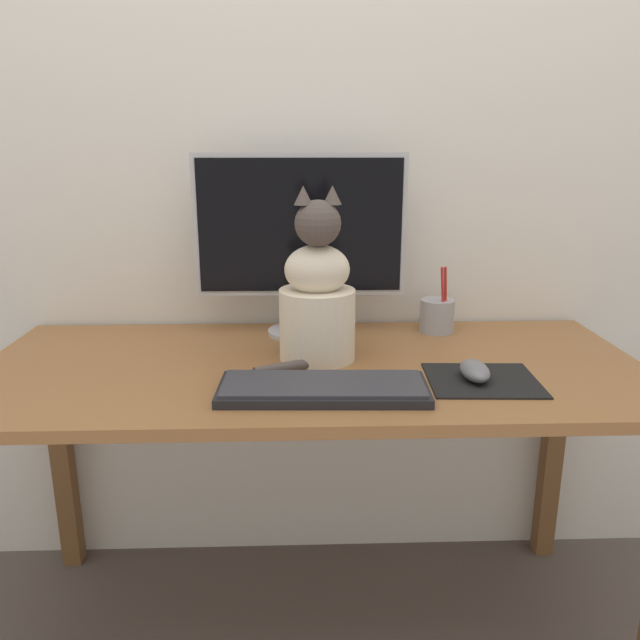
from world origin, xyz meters
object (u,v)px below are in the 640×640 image
at_px(monitor, 300,235).
at_px(computer_mouse_right, 475,371).
at_px(pen_cup, 437,315).
at_px(keyboard, 323,388).
at_px(cat, 317,297).

relative_size(monitor, computer_mouse_right, 4.91).
xyz_separation_m(monitor, pen_cup, (0.35, 0.00, -0.21)).
bearing_deg(keyboard, computer_mouse_right, 12.58).
distance_m(monitor, pen_cup, 0.41).
distance_m(monitor, computer_mouse_right, 0.55).
bearing_deg(pen_cup, computer_mouse_right, -89.71).
relative_size(keyboard, computer_mouse_right, 3.88).
xyz_separation_m(cat, pen_cup, (0.32, 0.20, -0.10)).
height_order(monitor, computer_mouse_right, monitor).
distance_m(computer_mouse_right, cat, 0.37).
distance_m(computer_mouse_right, pen_cup, 0.35).
xyz_separation_m(keyboard, computer_mouse_right, (0.31, 0.06, 0.01)).
relative_size(computer_mouse_right, pen_cup, 0.61).
relative_size(monitor, cat, 1.35).
bearing_deg(cat, monitor, 94.36).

